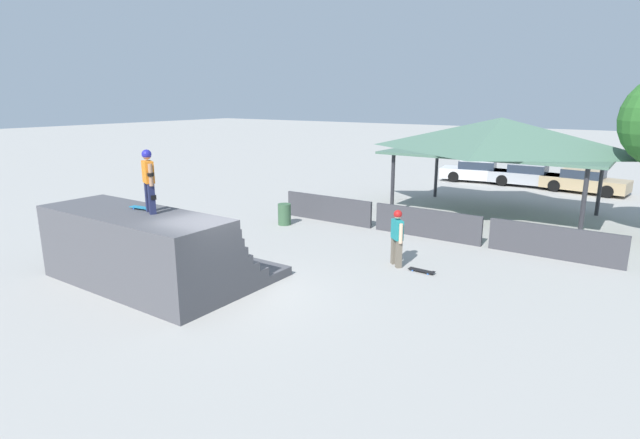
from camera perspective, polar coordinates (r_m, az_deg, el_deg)
name	(u,v)px	position (r m, az deg, el deg)	size (l,w,h in m)	color
ground_plane	(226,297)	(13.15, -10.70, -8.74)	(160.00, 160.00, 0.00)	#A3A09B
quarter_pipe_ramp	(147,251)	(14.47, -19.13, -3.40)	(5.83, 4.06, 2.05)	#4C4C51
skater_on_deck	(148,177)	(13.59, -19.02, 4.63)	(0.70, 0.42, 1.65)	#1E2347
skateboard_on_deck	(143,208)	(14.16, -19.55, 1.27)	(0.83, 0.29, 0.09)	blue
bystander_walking	(397,233)	(15.13, 8.81, -1.57)	(0.58, 0.53, 1.74)	#6B6051
skateboard_on_ground	(422,271)	(14.95, 11.62, -5.75)	(0.81, 0.24, 0.09)	blue
barrier_fence	(426,223)	(18.52, 12.06, -0.45)	(12.67, 0.12, 1.05)	#3D3D42
pavilion_shelter	(500,136)	(22.49, 19.91, 8.95)	(8.67, 5.80, 4.17)	#2D2D33
trash_bin	(284,214)	(20.02, -4.08, 0.60)	(0.52, 0.52, 0.85)	#385B3D
parked_car_white	(479,172)	(31.73, 17.66, 5.22)	(4.64, 2.41, 1.27)	silver
parked_car_silver	(529,176)	(31.06, 22.77, 4.62)	(4.29, 1.71, 1.27)	#A8AAAF
parked_car_tan	(584,181)	(30.28, 27.96, 3.87)	(4.38, 2.26, 1.27)	tan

